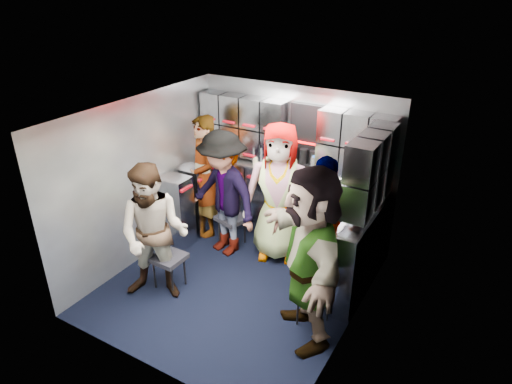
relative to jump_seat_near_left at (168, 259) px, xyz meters
The scene contains 29 objects.
floor 0.89m from the jump_seat_near_left, 33.30° to the left, with size 3.00×3.00×0.00m, color black.
wall_back 2.16m from the jump_seat_near_left, 70.94° to the left, with size 2.80×0.04×2.10m, color #999EA7.
wall_left 1.08m from the jump_seat_near_left, 148.89° to the left, with size 0.04×3.00×2.10m, color #999EA7.
wall_right 2.22m from the jump_seat_near_left, 12.01° to the left, with size 0.04×3.00×2.10m, color #999EA7.
ceiling 1.90m from the jump_seat_near_left, 33.30° to the left, with size 2.80×3.00×0.02m, color silver.
cart_bank_back 1.86m from the jump_seat_near_left, 68.82° to the left, with size 2.68×0.38×0.99m, color #959AA4.
cart_bank_left 1.13m from the jump_seat_near_left, 117.45° to the left, with size 0.38×0.76×0.99m, color #959AA4.
counter 1.96m from the jump_seat_near_left, 68.82° to the left, with size 2.68×0.42×0.03m, color #BABDC2.
locker_bank_back 2.21m from the jump_seat_near_left, 69.47° to the left, with size 2.68×0.28×0.82m, color #959AA4.
locker_bank_right 2.49m from the jump_seat_near_left, 30.70° to the left, with size 0.28×1.00×0.82m, color #959AA4.
right_cabinet 2.19m from the jump_seat_near_left, 28.44° to the left, with size 0.28×1.20×1.00m, color #959AA4.
coffee_niche 2.31m from the jump_seat_near_left, 65.32° to the left, with size 0.46×0.16×0.84m, color black, non-canonical shape.
red_latch_strip 1.74m from the jump_seat_near_left, 66.34° to the left, with size 2.60×0.02×0.03m, color maroon.
jump_seat_near_left is the anchor object (origin of this frame).
jump_seat_mid_left 1.16m from the jump_seat_near_left, 83.72° to the left, with size 0.44×0.43×0.43m.
jump_seat_center 1.63m from the jump_seat_near_left, 61.37° to the left, with size 0.42×0.41×0.45m.
jump_seat_mid_right 1.80m from the jump_seat_near_left, 28.08° to the left, with size 0.49×0.48×0.49m.
jump_seat_near_right 1.74m from the jump_seat_near_left, ahead, with size 0.44×0.43×0.40m.
attendant_standing 1.40m from the jump_seat_near_left, 106.76° to the left, with size 0.63×0.41×1.72m, color black.
attendant_arc_a 0.47m from the jump_seat_near_left, 90.00° to the right, with size 0.79×0.61×1.62m, color black.
attendant_arc_b 1.09m from the jump_seat_near_left, 82.57° to the left, with size 1.09×0.62×1.68m, color black.
attendant_arc_c 1.57m from the jump_seat_near_left, 58.02° to the left, with size 0.88×0.57×1.81m, color black.
attendant_arc_d 1.79m from the jump_seat_near_left, 22.80° to the left, with size 1.03×0.43×1.75m, color black.
attendant_arc_e 1.81m from the jump_seat_near_left, ahead, with size 1.74×0.55×1.88m, color black.
bottle_left 1.85m from the jump_seat_near_left, 83.85° to the left, with size 0.07×0.07×0.22m, color white.
bottle_mid 1.87m from the jump_seat_near_left, 79.86° to the left, with size 0.07×0.07×0.25m, color white.
bottle_right 2.13m from the jump_seat_near_left, 58.03° to the left, with size 0.07×0.07×0.25m, color white.
cup_left 1.82m from the jump_seat_near_left, 82.91° to the left, with size 0.08×0.08×0.10m, color beige.
cup_right 2.24m from the jump_seat_near_left, 51.95° to the left, with size 0.07×0.07×0.11m, color beige.
Camera 1 is at (2.44, -3.75, 3.39)m, focal length 32.00 mm.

